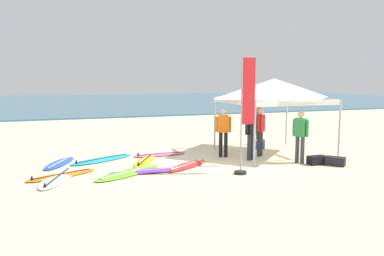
# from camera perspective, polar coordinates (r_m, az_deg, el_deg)

# --- Properties ---
(ground_plane) EXTENTS (80.00, 80.00, 0.00)m
(ground_plane) POSITION_cam_1_polar(r_m,az_deg,el_deg) (13.12, 5.11, -5.04)
(ground_plane) COLOR beige
(sea) EXTENTS (80.00, 36.00, 0.10)m
(sea) POSITION_cam_1_polar(r_m,az_deg,el_deg) (45.58, -12.69, 3.71)
(sea) COLOR #386B84
(sea) RESTS_ON ground
(canopy_tent) EXTENTS (3.36, 3.36, 2.75)m
(canopy_tent) POSITION_cam_1_polar(r_m,az_deg,el_deg) (14.69, 11.64, 5.57)
(canopy_tent) COLOR #B7B7BC
(canopy_tent) RESTS_ON ground
(surfboard_yellow) EXTENTS (1.32, 1.92, 0.19)m
(surfboard_yellow) POSITION_cam_1_polar(r_m,az_deg,el_deg) (13.30, -6.80, -4.73)
(surfboard_yellow) COLOR yellow
(surfboard_yellow) RESTS_ON ground
(surfboard_orange) EXTENTS (2.12, 1.42, 0.19)m
(surfboard_orange) POSITION_cam_1_polar(r_m,az_deg,el_deg) (11.95, -18.22, -6.43)
(surfboard_orange) COLOR orange
(surfboard_orange) RESTS_ON ground
(surfboard_purple) EXTENTS (2.25, 0.64, 0.19)m
(surfboard_purple) POSITION_cam_1_polar(r_m,az_deg,el_deg) (11.93, -6.48, -6.13)
(surfboard_purple) COLOR purple
(surfboard_purple) RESTS_ON ground
(surfboard_pink) EXTENTS (2.00, 0.69, 0.19)m
(surfboard_pink) POSITION_cam_1_polar(r_m,az_deg,el_deg) (14.37, -4.66, -3.80)
(surfboard_pink) COLOR pink
(surfboard_pink) RESTS_ON ground
(surfboard_cyan) EXTENTS (2.46, 1.78, 0.19)m
(surfboard_cyan) POSITION_cam_1_polar(r_m,az_deg,el_deg) (13.83, -12.75, -4.40)
(surfboard_cyan) COLOR #23B2CC
(surfboard_cyan) RESTS_ON ground
(surfboard_lime) EXTENTS (2.45, 2.03, 0.19)m
(surfboard_lime) POSITION_cam_1_polar(r_m,az_deg,el_deg) (11.80, -9.08, -6.33)
(surfboard_lime) COLOR #7AD12D
(surfboard_lime) RESTS_ON ground
(surfboard_blue) EXTENTS (1.31, 2.05, 0.19)m
(surfboard_blue) POSITION_cam_1_polar(r_m,az_deg,el_deg) (13.61, -18.44, -4.78)
(surfboard_blue) COLOR blue
(surfboard_blue) RESTS_ON ground
(surfboard_white) EXTENTS (1.40, 2.52, 0.19)m
(surfboard_white) POSITION_cam_1_polar(r_m,az_deg,el_deg) (11.67, -18.70, -6.79)
(surfboard_white) COLOR white
(surfboard_white) RESTS_ON ground
(surfboard_red) EXTENTS (1.95, 1.71, 0.19)m
(surfboard_red) POSITION_cam_1_polar(r_m,az_deg,el_deg) (12.57, -0.75, -5.39)
(surfboard_red) COLOR red
(surfboard_red) RESTS_ON ground
(person_green) EXTENTS (0.37, 0.49, 1.71)m
(person_green) POSITION_cam_1_polar(r_m,az_deg,el_deg) (13.38, 15.26, -0.73)
(person_green) COLOR #383842
(person_green) RESTS_ON ground
(person_grey) EXTENTS (0.34, 0.51, 1.71)m
(person_grey) POSITION_cam_1_polar(r_m,az_deg,el_deg) (15.70, 9.49, 0.59)
(person_grey) COLOR black
(person_grey) RESTS_ON ground
(person_black) EXTENTS (0.50, 0.36, 1.71)m
(person_black) POSITION_cam_1_polar(r_m,az_deg,el_deg) (13.55, 8.44, -0.45)
(person_black) COLOR #2D2D33
(person_black) RESTS_ON ground
(person_red) EXTENTS (0.44, 0.40, 1.71)m
(person_red) POSITION_cam_1_polar(r_m,az_deg,el_deg) (14.29, 9.76, -0.07)
(person_red) COLOR #2D2D33
(person_red) RESTS_ON ground
(person_orange) EXTENTS (0.51, 0.35, 1.71)m
(person_orange) POSITION_cam_1_polar(r_m,az_deg,el_deg) (13.95, 4.52, -0.17)
(person_orange) COLOR black
(person_orange) RESTS_ON ground
(banner_flag) EXTENTS (0.60, 0.36, 3.40)m
(banner_flag) POSITION_cam_1_polar(r_m,az_deg,el_deg) (11.52, 7.58, 1.13)
(banner_flag) COLOR #99999E
(banner_flag) RESTS_ON ground
(gear_bag_near_tent) EXTENTS (0.63, 0.66, 0.28)m
(gear_bag_near_tent) POSITION_cam_1_polar(r_m,az_deg,el_deg) (13.50, 19.83, -4.49)
(gear_bag_near_tent) COLOR #232328
(gear_bag_near_tent) RESTS_ON ground
(gear_bag_by_pole) EXTENTS (0.61, 0.34, 0.28)m
(gear_bag_by_pole) POSITION_cam_1_polar(r_m,az_deg,el_deg) (13.47, 17.47, -4.42)
(gear_bag_by_pole) COLOR black
(gear_bag_by_pole) RESTS_ON ground
(cooler_box) EXTENTS (0.50, 0.36, 0.39)m
(cooler_box) POSITION_cam_1_polar(r_m,az_deg,el_deg) (15.83, 9.34, -2.24)
(cooler_box) COLOR #2D60B7
(cooler_box) RESTS_ON ground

